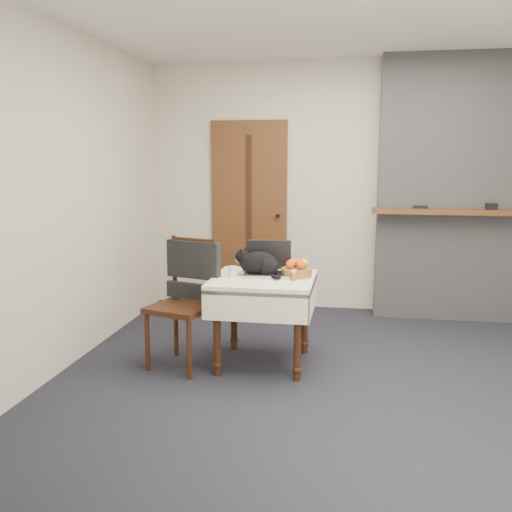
% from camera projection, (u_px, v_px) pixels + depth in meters
% --- Properties ---
extents(ground, '(4.50, 4.50, 0.00)m').
position_uv_depth(ground, '(360.00, 378.00, 4.22)').
color(ground, black).
rests_on(ground, ground).
extents(room_shell, '(4.52, 4.01, 2.61)m').
position_uv_depth(room_shell, '(367.00, 138.00, 4.37)').
color(room_shell, beige).
rests_on(room_shell, ground).
extents(door, '(0.82, 0.10, 2.00)m').
position_uv_depth(door, '(249.00, 215.00, 6.17)').
color(door, brown).
rests_on(door, ground).
extents(chimney, '(1.62, 0.48, 2.60)m').
position_uv_depth(chimney, '(455.00, 190.00, 5.64)').
color(chimney, gray).
rests_on(chimney, ground).
extents(side_table, '(0.78, 0.78, 0.70)m').
position_uv_depth(side_table, '(263.00, 291.00, 4.42)').
color(side_table, '#34180E').
rests_on(side_table, ground).
extents(laptop, '(0.38, 0.34, 0.27)m').
position_uv_depth(laptop, '(268.00, 266.00, 4.50)').
color(laptop, '#B7B7BC').
rests_on(laptop, side_table).
extents(cat, '(0.41, 0.30, 0.22)m').
position_uv_depth(cat, '(259.00, 264.00, 4.45)').
color(cat, black).
rests_on(cat, side_table).
extents(cream_jar, '(0.07, 0.07, 0.08)m').
position_uv_depth(cream_jar, '(233.00, 271.00, 4.43)').
color(cream_jar, white).
rests_on(cream_jar, side_table).
extents(pill_bottle, '(0.04, 0.04, 0.08)m').
position_uv_depth(pill_bottle, '(293.00, 275.00, 4.28)').
color(pill_bottle, '#9E6413').
rests_on(pill_bottle, side_table).
extents(fruit_basket, '(0.24, 0.24, 0.13)m').
position_uv_depth(fruit_basket, '(297.00, 270.00, 4.43)').
color(fruit_basket, '#96633C').
rests_on(fruit_basket, side_table).
extents(desk_clutter, '(0.11, 0.11, 0.01)m').
position_uv_depth(desk_clutter, '(289.00, 275.00, 4.45)').
color(desk_clutter, black).
rests_on(desk_clutter, side_table).
extents(chair, '(0.56, 0.55, 1.00)m').
position_uv_depth(chair, '(188.00, 284.00, 4.44)').
color(chair, '#34180E').
rests_on(chair, ground).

